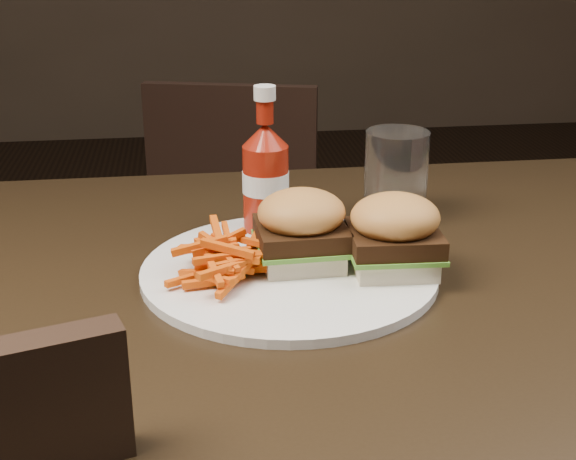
{
  "coord_description": "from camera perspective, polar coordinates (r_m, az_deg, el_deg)",
  "views": [
    {
      "loc": [
        -0.05,
        -0.78,
        1.12
      ],
      "look_at": [
        0.06,
        0.02,
        0.8
      ],
      "focal_mm": 50.0,
      "sensor_mm": 36.0,
      "label": 1
    }
  ],
  "objects": [
    {
      "name": "chair_far",
      "position": [
        1.84,
        -2.93,
        -0.57
      ],
      "size": [
        0.44,
        0.44,
        0.03
      ],
      "primitive_type": "cube",
      "rotation": [
        0.0,
        0.0,
        2.88
      ],
      "color": "black",
      "rests_on": "ground"
    },
    {
      "name": "sandwich_half_b",
      "position": [
        0.88,
        7.47,
        -2.17
      ],
      "size": [
        0.09,
        0.08,
        0.02
      ],
      "primitive_type": "cube",
      "rotation": [
        0.0,
        0.0,
        -0.05
      ],
      "color": "beige",
      "rests_on": "plate"
    },
    {
      "name": "plate",
      "position": [
        0.88,
        0.09,
        -2.96
      ],
      "size": [
        0.33,
        0.33,
        0.01
      ],
      "primitive_type": "cylinder",
      "color": "white",
      "rests_on": "dining_table"
    },
    {
      "name": "dining_table",
      "position": [
        0.88,
        -3.41,
        -4.97
      ],
      "size": [
        1.2,
        0.8,
        0.04
      ],
      "primitive_type": "cube",
      "color": "black",
      "rests_on": "ground"
    },
    {
      "name": "fries_pile",
      "position": [
        0.86,
        -4.17,
        -1.82
      ],
      "size": [
        0.12,
        0.12,
        0.04
      ],
      "primitive_type": null,
      "rotation": [
        0.0,
        0.0,
        -0.27
      ],
      "color": "#D03D03",
      "rests_on": "plate"
    },
    {
      "name": "sandwich_half_a",
      "position": [
        0.88,
        0.94,
        -1.8
      ],
      "size": [
        0.09,
        0.08,
        0.02
      ],
      "primitive_type": "cube",
      "rotation": [
        0.0,
        0.0,
        0.04
      ],
      "color": "beige",
      "rests_on": "plate"
    },
    {
      "name": "ketchup_bottle",
      "position": [
        0.97,
        -1.59,
        2.84
      ],
      "size": [
        0.06,
        0.06,
        0.11
      ],
      "primitive_type": "cylinder",
      "rotation": [
        0.0,
        0.0,
        -0.12
      ],
      "color": "maroon",
      "rests_on": "dining_table"
    },
    {
      "name": "tumbler",
      "position": [
        1.03,
        7.66,
        3.57
      ],
      "size": [
        0.1,
        0.1,
        0.13
      ],
      "primitive_type": "cylinder",
      "rotation": [
        0.0,
        0.0,
        -0.26
      ],
      "color": "white",
      "rests_on": "dining_table"
    }
  ]
}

